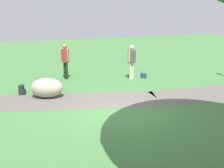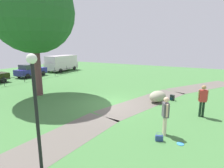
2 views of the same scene
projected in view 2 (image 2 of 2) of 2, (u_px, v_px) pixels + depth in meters
The scene contains 15 objects.
ground_plane at pixel (108, 104), 12.45m from camera, with size 48.00×48.00×0.00m, color #42773C.
footpath_segment_near at pixel (42, 150), 7.05m from camera, with size 8.17×2.87×0.01m.
footpath_segment_mid at pixel (146, 101), 13.02m from camera, with size 8.26×4.35×0.01m.
footpath_segment_far at pixel (203, 86), 17.66m from camera, with size 7.86×6.05×0.01m.
large_shade_tree at pixel (33, 12), 13.41m from camera, with size 6.08×6.08×9.34m.
lamp_post at pixel (36, 105), 5.19m from camera, with size 0.28×0.28×3.72m.
lawn_boulder at pixel (158, 97), 12.81m from camera, with size 1.59×1.41×0.80m.
woman_with_handbag at pixel (165, 113), 8.04m from camera, with size 0.47×0.38×1.74m.
man_near_boulder at pixel (203, 98), 10.08m from camera, with size 0.35×0.49×1.80m.
handbag_on_grass at pixel (159, 138), 7.68m from camera, with size 0.35×0.35×0.31m.
backpack_by_boulder at pixel (172, 98), 13.26m from camera, with size 0.32×0.33×0.40m.
frisbee_on_grass at pixel (180, 144), 7.46m from camera, with size 0.28×0.28×0.02m.
park_fence at pixel (4, 80), 17.66m from camera, with size 22.05×0.05×1.05m.
parked_coupe_black at pixel (31, 70), 22.87m from camera, with size 3.89×1.79×1.56m.
delivery_van at pixel (62, 63), 27.70m from camera, with size 5.09×2.48×2.30m.
Camera 2 is at (-10.34, -5.86, 3.96)m, focal length 29.58 mm.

